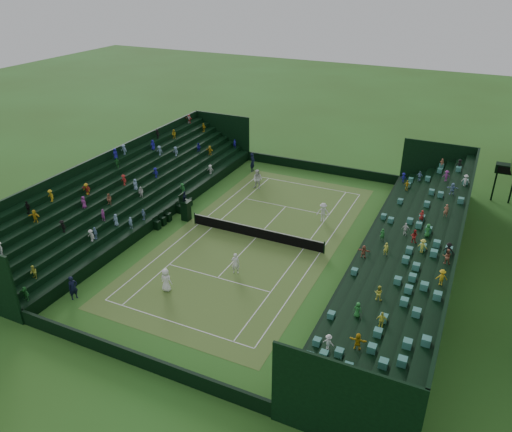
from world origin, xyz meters
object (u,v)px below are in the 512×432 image
at_px(player_near_west, 166,280).
at_px(player_far_west, 258,179).
at_px(umpire_chair, 186,208).
at_px(player_far_east, 323,212).
at_px(player_near_east, 235,263).
at_px(tennis_net, 256,232).

height_order(player_near_west, player_far_west, player_far_west).
xyz_separation_m(umpire_chair, player_far_east, (10.84, 4.82, -0.29)).
bearing_deg(player_far_west, player_near_west, -85.60).
bearing_deg(player_near_east, umpire_chair, -57.19).
distance_m(umpire_chair, player_near_east, 9.56).
bearing_deg(player_far_east, player_near_west, -126.47).
distance_m(umpire_chair, player_far_west, 9.15).
bearing_deg(umpire_chair, player_near_east, -35.95).
relative_size(tennis_net, umpire_chair, 4.34).
relative_size(player_far_west, player_far_east, 1.16).
relative_size(umpire_chair, player_near_west, 1.56).
relative_size(tennis_net, player_far_east, 6.82).
height_order(tennis_net, player_near_east, player_near_east).
distance_m(player_far_west, player_far_east, 8.94).
bearing_deg(player_far_west, umpire_chair, -108.65).
xyz_separation_m(tennis_net, player_near_east, (0.86, -5.27, 0.30)).
xyz_separation_m(player_near_east, player_far_east, (3.11, 10.42, 0.03)).
distance_m(umpire_chair, player_far_east, 11.87).
xyz_separation_m(player_near_west, player_far_west, (-1.67, 18.25, 0.13)).
bearing_deg(player_near_west, tennis_net, -104.30).
bearing_deg(player_near_west, player_near_east, -129.31).
relative_size(player_near_east, player_far_west, 0.83).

